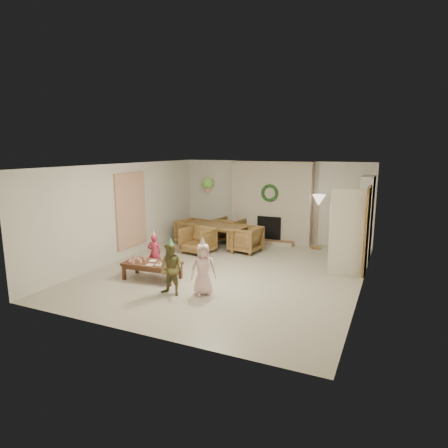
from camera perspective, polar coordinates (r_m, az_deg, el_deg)
The scene contains 56 objects.
floor at distance 9.29m, azimuth 0.66°, elevation -6.95°, with size 7.00×7.00×0.00m, color #B7B29E.
ceiling at distance 8.84m, azimuth 0.70°, elevation 8.64°, with size 7.00×7.00×0.00m, color white.
wall_back at distance 12.23m, azimuth 7.34°, elevation 3.36°, with size 7.00×7.00×0.00m, color silver.
wall_front at distance 6.03m, azimuth -12.93°, elevation -4.88°, with size 7.00×7.00×0.00m, color silver.
wall_left at distance 10.54m, azimuth -14.42°, elevation 1.86°, with size 7.00×7.00×0.00m, color silver.
wall_right at distance 8.26m, azimuth 20.08°, elevation -0.96°, with size 7.00×7.00×0.00m, color silver.
fireplace_mass at distance 12.04m, azimuth 7.05°, elevation 3.25°, with size 2.50×0.40×2.50m, color #5F2719.
fireplace_hearth at distance 11.93m, azimuth 6.41°, elevation -2.63°, with size 1.60×0.30×0.12m, color brown.
fireplace_firebox at distance 12.00m, azimuth 6.70°, elevation -0.64°, with size 0.75×0.12×0.75m, color black.
fireplace_wreath at distance 11.78m, azimuth 6.75°, elevation 4.56°, with size 0.54×0.54×0.10m, color #173F18.
floor_lamp_base at distance 11.63m, azimuth 13.51°, elevation -3.46°, with size 0.30×0.30×0.03m, color gold.
floor_lamp_post at distance 11.48m, azimuth 13.67°, elevation 0.04°, with size 0.03×0.03×1.43m, color gold.
floor_lamp_shade at distance 11.37m, azimuth 13.83°, elevation 3.44°, with size 0.38×0.38×0.32m, color beige.
bookshelf_carcass at distance 10.56m, azimuth 20.20°, elevation 0.71°, with size 0.30×1.00×2.20m, color white.
bookshelf_shelf_a at distance 10.69m, azimuth 19.86°, elevation -2.71°, with size 0.30×0.92×0.03m, color white.
bookshelf_shelf_b at distance 10.60m, azimuth 20.00°, elevation -0.61°, with size 0.30×0.92×0.03m, color white.
bookshelf_shelf_c at distance 10.54m, azimuth 20.15°, elevation 1.52°, with size 0.30×0.92×0.03m, color white.
bookshelf_shelf_d at distance 10.48m, azimuth 20.29°, elevation 3.68°, with size 0.30×0.92×0.03m, color white.
books_row_lower at distance 10.51m, azimuth 19.73°, elevation -2.14°, with size 0.20×0.40×0.24m, color #B34521.
books_row_mid at distance 10.63m, azimuth 19.97°, elevation 0.19°, with size 0.20×0.44×0.24m, color #294F99.
books_row_upper at distance 10.42m, azimuth 20.04°, elevation 2.15°, with size 0.20×0.36×0.22m, color gold.
door_frame at distance 9.49m, azimuth 20.35°, elevation -0.91°, with size 0.05×0.86×2.04m, color brown.
door_leaf at distance 9.15m, azimuth 17.79°, elevation -1.29°, with size 0.05×0.80×2.00m, color beige.
curtain_panel at distance 10.67m, azimuth -13.58°, elevation 2.01°, with size 0.06×1.20×2.00m, color beige.
dining_table at distance 11.45m, azimuth -1.36°, elevation -1.74°, with size 1.90×1.06×0.67m, color brown.
dining_chair_near at distance 10.78m, azimuth -3.85°, elevation -2.39°, with size 0.79×0.81×0.74m, color brown.
dining_chair_far at distance 12.12m, azimuth 0.86°, elevation -0.84°, with size 0.79×0.81×0.74m, color brown.
dining_chair_left at distance 11.92m, azimuth -4.68°, elevation -1.09°, with size 0.79×0.81×0.74m, color brown.
dining_chair_right at distance 10.90m, azimuth 3.19°, elevation -2.22°, with size 0.79×0.81×0.74m, color brown.
hanging_plant_cord at distance 10.77m, azimuth -2.43°, elevation 7.21°, with size 0.01×0.01×0.70m, color tan.
hanging_plant_pot at distance 10.80m, azimuth -2.42°, elevation 5.36°, with size 0.16×0.16×0.12m, color #AA4A36.
hanging_plant_foliage at distance 10.79m, azimuth -2.42°, elevation 6.00°, with size 0.32×0.32×0.32m, color #2A4D19.
coffee_table_top at distance 8.78m, azimuth -10.58°, elevation -5.78°, with size 1.26×0.63×0.06m, color #522E1B.
coffee_table_apron at distance 8.80m, azimuth -10.56°, elevation -6.21°, with size 1.16×0.53×0.08m, color #522E1B.
coffee_leg_fl at distance 8.93m, azimuth -14.56°, elevation -6.96°, with size 0.07×0.07×0.33m, color #522E1B.
coffee_leg_fr at distance 8.35m, azimuth -8.04°, elevation -7.99°, with size 0.07×0.07×0.33m, color #522E1B.
coffee_leg_bl at distance 9.34m, azimuth -12.75°, elevation -6.08°, with size 0.07×0.07×0.33m, color #522E1B.
coffee_leg_br at distance 8.78m, azimuth -6.43°, elevation -6.98°, with size 0.07×0.07×0.33m, color #522E1B.
cup_a at distance 8.89m, azimuth -13.77°, elevation -5.20°, with size 0.07×0.07×0.09m, color white.
cup_b at distance 9.05m, azimuth -13.08°, elevation -4.89°, with size 0.07×0.07×0.09m, color white.
cup_c at distance 8.79m, azimuth -13.31°, elevation -5.37°, with size 0.07×0.07×0.09m, color white.
cup_d at distance 8.95m, azimuth -12.62°, elevation -5.05°, with size 0.07×0.07×0.09m, color white.
cup_e at distance 8.78m, azimuth -12.29°, elevation -5.35°, with size 0.07×0.07×0.09m, color white.
cup_f at distance 8.94m, azimuth -11.62°, elevation -5.03°, with size 0.07×0.07×0.09m, color white.
plate_a at distance 8.89m, azimuth -10.47°, elevation -5.34°, with size 0.17×0.17×0.01m, color white.
plate_b at distance 8.57m, azimuth -9.52°, elevation -5.94°, with size 0.17×0.17×0.01m, color white.
plate_c at distance 8.64m, azimuth -7.76°, elevation -5.74°, with size 0.17×0.17×0.01m, color white.
food_scoop at distance 8.56m, azimuth -9.53°, elevation -5.69°, with size 0.07×0.07×0.07m, color tan.
napkin_left at distance 8.60m, azimuth -10.91°, elevation -5.93°, with size 0.15×0.15×0.01m, color #FAB8C0.
napkin_right at distance 8.75m, azimuth -8.08°, elevation -5.54°, with size 0.15×0.15×0.01m, color #FAB8C0.
child_red at distance 9.40m, azimuth -10.26°, elevation -4.16°, with size 0.32×0.21×0.87m, color #A02239.
party_hat_red at distance 9.29m, azimuth -10.36°, elevation -1.36°, with size 0.12×0.12×0.16m, color #ECB74E.
child_plaid at distance 7.75m, azimuth -7.79°, elevation -6.66°, with size 0.52×0.40×1.06m, color brown.
party_hat_plaid at distance 7.59m, azimuth -7.90°, elevation -2.55°, with size 0.13×0.13×0.17m, color #45A15B.
child_pink at distance 7.74m, azimuth -3.10°, elevation -6.65°, with size 0.51×0.33×1.05m, color beige.
party_hat_pink at distance 7.59m, azimuth -3.15°, elevation -2.59°, with size 0.14×0.14×0.19m, color silver.
Camera 1 is at (3.57, -8.08, 2.88)m, focal length 30.94 mm.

